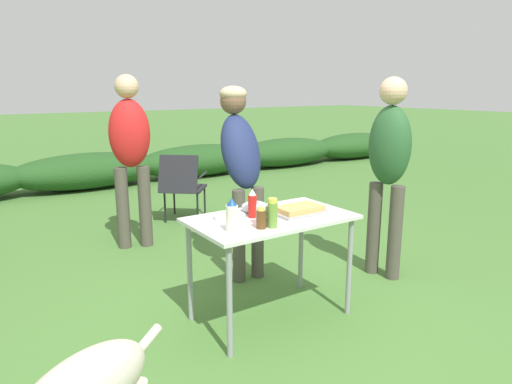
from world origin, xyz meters
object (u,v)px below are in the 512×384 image
(food_tray, at_px, (299,210))
(camp_chair_near_hedge, at_px, (182,184))
(paper_cup_stack, at_px, (262,215))
(mayo_bottle, at_px, (232,215))
(beer_bottle, at_px, (261,217))
(folding_table, at_px, (271,227))
(standing_person_in_gray_fleece, at_px, (389,159))
(mixing_bowl, at_px, (255,207))
(plate_stack, at_px, (230,217))
(ketchup_bottle, at_px, (252,204))
(standing_person_in_dark_puffer, at_px, (241,158))
(relish_jar, at_px, (272,213))
(standing_person_in_olive_jacket, at_px, (130,146))

(food_tray, relative_size, camp_chair_near_hedge, 0.43)
(paper_cup_stack, height_order, camp_chair_near_hedge, paper_cup_stack)
(mayo_bottle, distance_m, beer_bottle, 0.19)
(paper_cup_stack, bearing_deg, folding_table, 38.23)
(paper_cup_stack, xyz_separation_m, standing_person_in_gray_fleece, (1.40, 0.20, 0.21))
(food_tray, height_order, mixing_bowl, mixing_bowl)
(folding_table, bearing_deg, plate_stack, 156.31)
(mixing_bowl, relative_size, camp_chair_near_hedge, 0.23)
(folding_table, distance_m, mixing_bowl, 0.20)
(ketchup_bottle, bearing_deg, standing_person_in_gray_fleece, 0.60)
(mayo_bottle, distance_m, standing_person_in_dark_puffer, 1.10)
(mixing_bowl, distance_m, relish_jar, 0.38)
(standing_person_in_olive_jacket, bearing_deg, paper_cup_stack, -69.80)
(ketchup_bottle, relative_size, standing_person_in_gray_fleece, 0.12)
(mayo_bottle, relative_size, relish_jar, 1.11)
(mixing_bowl, xyz_separation_m, relish_jar, (-0.10, -0.36, 0.05))
(mayo_bottle, bearing_deg, paper_cup_stack, 1.38)
(food_tray, relative_size, ketchup_bottle, 1.82)
(food_tray, bearing_deg, mixing_bowl, 138.84)
(relish_jar, bearing_deg, folding_table, 56.56)
(mayo_bottle, bearing_deg, standing_person_in_dark_puffer, 55.41)
(food_tray, height_order, plate_stack, food_tray)
(paper_cup_stack, relative_size, ketchup_bottle, 0.65)
(mayo_bottle, bearing_deg, plate_stack, 62.84)
(ketchup_bottle, xyz_separation_m, standing_person_in_olive_jacket, (-0.18, 1.92, 0.20))
(folding_table, relative_size, mixing_bowl, 5.81)
(food_tray, bearing_deg, standing_person_in_dark_puffer, 88.04)
(mayo_bottle, relative_size, beer_bottle, 1.39)
(relish_jar, distance_m, standing_person_in_gray_fleece, 1.41)
(plate_stack, height_order, mixing_bowl, mixing_bowl)
(plate_stack, height_order, beer_bottle, beer_bottle)
(paper_cup_stack, bearing_deg, mayo_bottle, -178.62)
(standing_person_in_dark_puffer, relative_size, standing_person_in_olive_jacket, 0.94)
(plate_stack, relative_size, ketchup_bottle, 1.08)
(standing_person_in_dark_puffer, relative_size, camp_chair_near_hedge, 1.94)
(relish_jar, bearing_deg, plate_stack, 111.89)
(mayo_bottle, height_order, standing_person_in_dark_puffer, standing_person_in_dark_puffer)
(paper_cup_stack, bearing_deg, camp_chair_near_hedge, 76.21)
(plate_stack, height_order, standing_person_in_dark_puffer, standing_person_in_dark_puffer)
(folding_table, bearing_deg, food_tray, -13.10)
(folding_table, xyz_separation_m, paper_cup_stack, (-0.16, -0.12, 0.14))
(mixing_bowl, distance_m, ketchup_bottle, 0.14)
(mayo_bottle, xyz_separation_m, beer_bottle, (0.18, -0.05, -0.03))
(folding_table, relative_size, relish_jar, 5.91)
(paper_cup_stack, distance_m, standing_person_in_gray_fleece, 1.43)
(relish_jar, bearing_deg, paper_cup_stack, 106.23)
(standing_person_in_olive_jacket, distance_m, standing_person_in_gray_fleece, 2.45)
(standing_person_in_dark_puffer, distance_m, standing_person_in_olive_jacket, 1.32)
(paper_cup_stack, bearing_deg, mixing_bowl, 65.69)
(food_tray, distance_m, relish_jar, 0.38)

